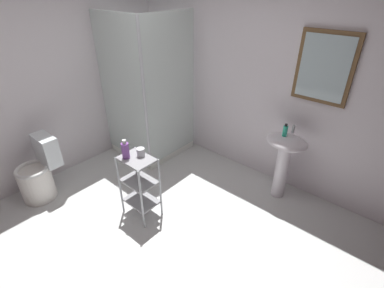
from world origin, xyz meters
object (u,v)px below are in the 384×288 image
shower_stall (151,125)px  rinse_cup (141,152)px  hand_soap_bottle (285,131)px  conditioner_bottle_purple (125,150)px  pedestal_sink (284,155)px  storage_cart (139,182)px  toilet (39,174)px

shower_stall → rinse_cup: size_ratio=23.17×
shower_stall → hand_soap_bottle: size_ratio=13.76×
shower_stall → conditioner_bottle_purple: bearing=-51.8°
pedestal_sink → rinse_cup: bearing=-129.4°
pedestal_sink → storage_cart: 1.66m
hand_soap_bottle → conditioner_bottle_purple: (-1.06, -1.36, -0.04)m
pedestal_sink → conditioner_bottle_purple: conditioner_bottle_purple is taller
storage_cart → conditioner_bottle_purple: (-0.09, -0.06, 0.39)m
storage_cart → rinse_cup: (-0.00, 0.06, 0.35)m
pedestal_sink → storage_cart: (-1.01, -1.30, -0.14)m
hand_soap_bottle → rinse_cup: hand_soap_bottle is taller
pedestal_sink → hand_soap_bottle: size_ratio=5.57×
toilet → conditioner_bottle_purple: size_ratio=3.70×
shower_stall → conditioner_bottle_purple: (0.81, -1.02, 0.37)m
hand_soap_bottle → rinse_cup: 1.58m
storage_cart → conditioner_bottle_purple: 0.41m
hand_soap_bottle → pedestal_sink: bearing=5.6°
shower_stall → toilet: (-0.25, -1.55, -0.15)m
storage_cart → conditioner_bottle_purple: conditioner_bottle_purple is taller
toilet → hand_soap_bottle: (2.12, 1.88, 0.56)m
toilet → rinse_cup: (1.14, 0.65, 0.47)m
toilet → hand_soap_bottle: bearing=41.6°
toilet → rinse_cup: 1.40m
toilet → conditioner_bottle_purple: (1.06, 0.53, 0.51)m
toilet → rinse_cup: bearing=29.5°
conditioner_bottle_purple → rinse_cup: size_ratio=2.38×
shower_stall → rinse_cup: shower_stall is taller
shower_stall → rinse_cup: bearing=-45.3°
toilet → rinse_cup: rinse_cup is taller
shower_stall → pedestal_sink: (1.91, 0.34, 0.12)m
toilet → rinse_cup: size_ratio=8.80×
conditioner_bottle_purple → rinse_cup: 0.16m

